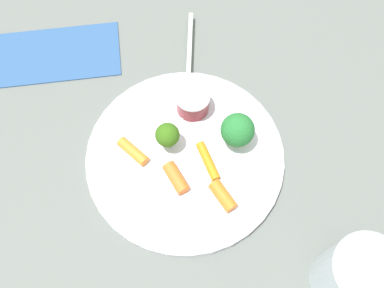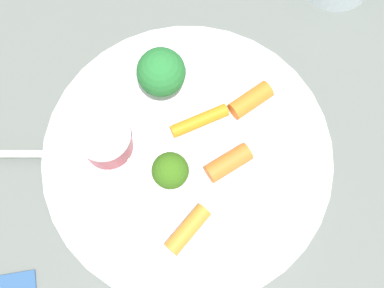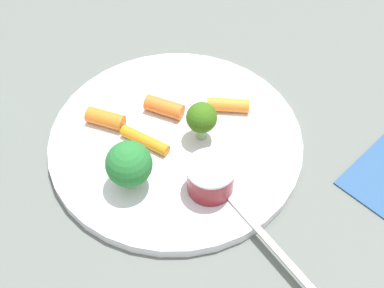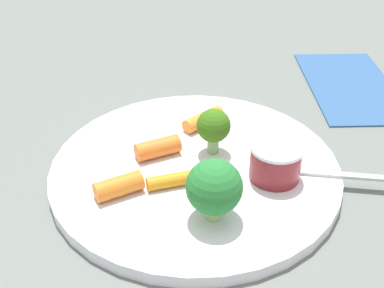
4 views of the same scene
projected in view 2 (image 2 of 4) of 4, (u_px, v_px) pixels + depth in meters
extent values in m
plane|color=slate|center=(188.00, 158.00, 0.49)|extent=(2.40, 2.40, 0.00)
cylinder|color=white|center=(188.00, 156.00, 0.48)|extent=(0.27, 0.27, 0.01)
cylinder|color=maroon|center=(106.00, 144.00, 0.46)|extent=(0.05, 0.05, 0.03)
cylinder|color=silver|center=(103.00, 138.00, 0.45)|extent=(0.05, 0.05, 0.00)
cylinder|color=#7CAF73|center=(171.00, 177.00, 0.46)|extent=(0.01, 0.01, 0.02)
sphere|color=#376717|center=(170.00, 171.00, 0.44)|extent=(0.03, 0.03, 0.03)
cylinder|color=#99B868|center=(163.00, 83.00, 0.49)|extent=(0.01, 0.01, 0.01)
sphere|color=#277633|center=(161.00, 72.00, 0.47)|extent=(0.05, 0.05, 0.05)
cylinder|color=orange|center=(199.00, 121.00, 0.48)|extent=(0.04, 0.05, 0.01)
cylinder|color=orange|center=(228.00, 163.00, 0.46)|extent=(0.04, 0.04, 0.02)
cylinder|color=orange|center=(251.00, 100.00, 0.48)|extent=(0.04, 0.04, 0.02)
cylinder|color=orange|center=(188.00, 229.00, 0.45)|extent=(0.05, 0.04, 0.01)
cube|color=#B5C2B6|center=(9.00, 154.00, 0.47)|extent=(0.02, 0.17, 0.00)
cube|color=#B5C2B6|center=(115.00, 149.00, 0.48)|extent=(0.01, 0.03, 0.00)
cube|color=#B5C2B6|center=(115.00, 152.00, 0.47)|extent=(0.01, 0.03, 0.00)
cube|color=#B5C2B6|center=(115.00, 156.00, 0.47)|extent=(0.01, 0.03, 0.00)
cube|color=#B5C2B6|center=(115.00, 159.00, 0.47)|extent=(0.01, 0.03, 0.00)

